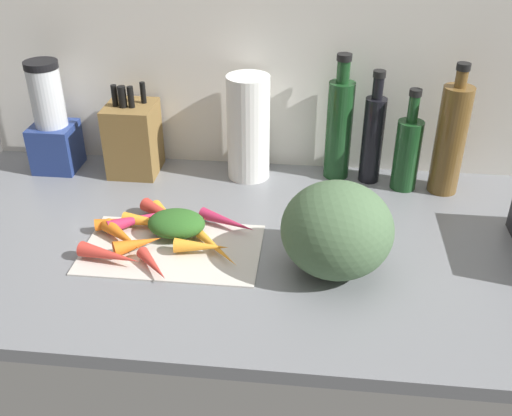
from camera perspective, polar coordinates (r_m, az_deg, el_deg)
ground_plane at (r=134.21cm, az=2.88°, el=-3.49°), size 170.00×80.00×3.00cm
wall_back at (r=155.74cm, az=4.15°, el=14.31°), size 170.00×3.00×60.00cm
cutting_board at (r=130.60cm, az=-8.08°, el=-3.87°), size 38.51×22.85×0.80cm
carrot_0 at (r=136.85cm, az=-9.83°, el=-1.31°), size 14.60×4.82×3.03cm
carrot_1 at (r=129.51cm, az=-11.31°, el=-3.38°), size 10.55×8.33×3.49cm
carrot_2 at (r=132.72cm, az=-12.65°, el=-2.69°), size 12.04×10.92×3.27cm
carrot_3 at (r=138.07cm, az=-11.83°, el=-1.29°), size 16.62×7.60×2.75cm
carrot_4 at (r=138.07cm, az=-8.40°, el=-0.79°), size 15.58×12.29×3.29cm
carrot_5 at (r=123.25cm, az=-9.84°, el=-5.43°), size 8.99×10.08×2.62cm
carrot_6 at (r=138.28cm, az=-11.21°, el=-1.05°), size 13.75×11.23×3.21cm
carrot_7 at (r=127.23cm, az=-3.88°, el=-3.82°), size 12.26×13.37×2.17cm
carrot_8 at (r=136.92cm, az=-7.36°, el=-1.16°), size 12.47×4.70×2.65cm
carrot_9 at (r=135.15cm, az=-2.75°, el=-1.31°), size 14.14×8.70×2.92cm
carrot_10 at (r=138.30cm, az=-8.51°, el=-0.80°), size 10.29×10.76×3.05cm
carrot_11 at (r=127.39cm, az=-13.88°, el=-4.42°), size 14.33×6.50×3.33cm
carrot_12 at (r=126.96cm, az=-5.26°, el=-3.69°), size 11.76×3.66×3.21cm
carrot_greens_pile at (r=133.11cm, az=-7.66°, el=-1.49°), size 12.87×9.90×5.45cm
winter_squash at (r=119.35cm, az=7.79°, el=-2.09°), size 22.61×21.93×19.56cm
knife_block at (r=161.08cm, az=-11.72°, el=6.60°), size 12.57×13.27×24.40cm
blender_appliance at (r=167.18cm, az=-19.03°, el=7.61°), size 11.23×11.23×29.79cm
paper_towel_roll at (r=153.69cm, az=-0.74°, el=7.70°), size 11.00×11.00×27.45cm
bottle_0 at (r=155.20cm, az=7.99°, el=7.74°), size 6.72×6.72×32.89cm
bottle_1 at (r=154.85cm, az=11.16°, el=6.77°), size 5.44×5.44×29.59cm
bottle_2 at (r=153.97cm, az=14.33°, el=5.25°), size 6.55×6.55×26.39cm
bottle_3 at (r=153.65cm, az=18.19°, el=6.33°), size 7.43×7.43×33.15cm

